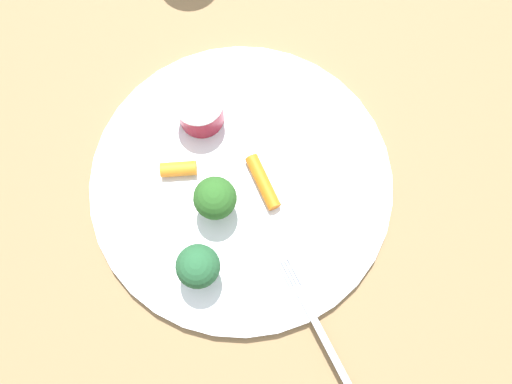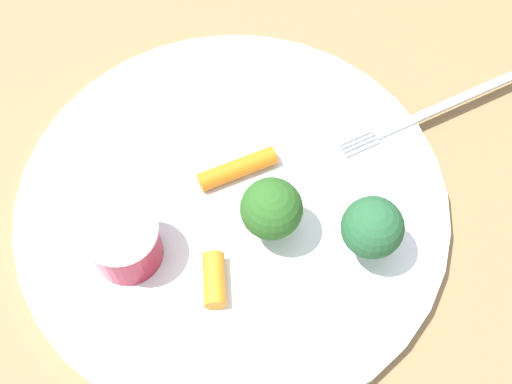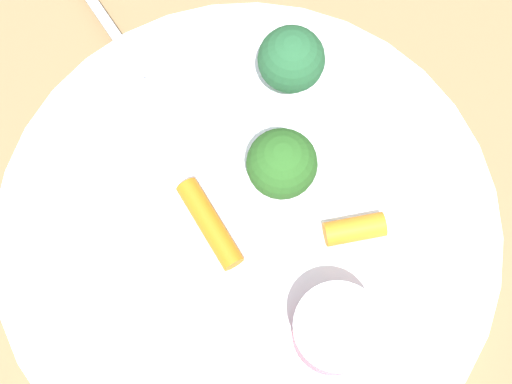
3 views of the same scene
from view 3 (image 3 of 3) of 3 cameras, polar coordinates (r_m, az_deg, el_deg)
The scene contains 8 objects.
ground_plane at distance 0.47m, azimuth -0.62°, elevation -3.01°, with size 2.40×2.40×0.00m, color olive.
plate at distance 0.47m, azimuth -0.62°, elevation -2.83°, with size 0.30×0.30×0.01m, color white.
sauce_cup at distance 0.43m, azimuth 5.81°, elevation -10.00°, with size 0.05×0.05×0.04m.
broccoli_floret_0 at distance 0.44m, azimuth 1.89°, elevation 2.05°, with size 0.04×0.04×0.05m.
broccoli_floret_1 at distance 0.47m, azimuth 2.59°, elevation 9.61°, with size 0.04×0.04×0.05m.
carrot_stick_0 at distance 0.46m, azimuth -3.37°, elevation -2.08°, with size 0.01×0.01×0.06m, color orange.
carrot_stick_1 at distance 0.46m, azimuth 7.20°, elevation -2.81°, with size 0.01×0.01×0.04m, color orange.
fork at distance 0.52m, azimuth -10.97°, elevation 12.23°, with size 0.10×0.14×0.00m.
Camera 3 is at (0.01, -0.12, 0.46)m, focal length 54.89 mm.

